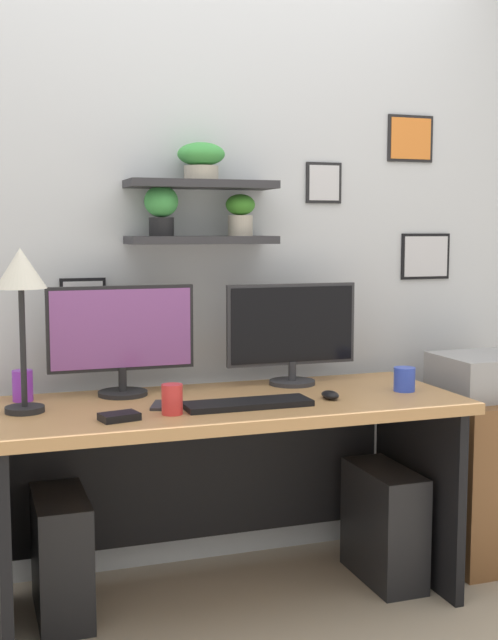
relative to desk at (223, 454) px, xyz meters
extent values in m
plane|color=tan|center=(0.00, -0.06, -0.54)|extent=(8.00, 8.00, 0.00)
cube|color=silver|center=(0.00, 0.38, 0.81)|extent=(4.40, 0.04, 2.70)
cube|color=#2D2D33|center=(0.00, 0.26, 0.77)|extent=(0.57, 0.20, 0.03)
cube|color=#2D2D33|center=(0.00, 0.26, 0.98)|extent=(0.57, 0.20, 0.03)
cylinder|color=#B2A899|center=(0.16, 0.26, 0.83)|extent=(0.10, 0.10, 0.08)
ellipsoid|color=#388226|center=(0.16, 0.26, 0.91)|extent=(0.11, 0.11, 0.08)
cylinder|color=black|center=(-0.16, 0.26, 0.82)|extent=(0.09, 0.09, 0.07)
ellipsoid|color=green|center=(-0.16, 0.26, 0.92)|extent=(0.13, 0.13, 0.12)
cylinder|color=#B2A899|center=(0.00, 0.26, 1.03)|extent=(0.13, 0.13, 0.05)
ellipsoid|color=green|center=(0.00, 0.26, 1.10)|extent=(0.18, 0.18, 0.09)
cube|color=black|center=(0.95, 0.36, 1.20)|extent=(0.21, 0.02, 0.20)
cube|color=orange|center=(0.95, 0.35, 1.20)|extent=(0.19, 0.00, 0.17)
cube|color=black|center=(1.04, 0.36, 0.70)|extent=(0.23, 0.02, 0.20)
cube|color=silver|center=(1.04, 0.35, 0.70)|extent=(0.21, 0.00, 0.17)
cube|color=black|center=(-0.44, 0.36, 0.55)|extent=(0.17, 0.02, 0.16)
cube|color=silver|center=(-0.44, 0.35, 0.55)|extent=(0.15, 0.00, 0.14)
cube|color=black|center=(0.55, 0.36, 1.00)|extent=(0.16, 0.02, 0.17)
cube|color=silver|center=(0.55, 0.35, 1.00)|extent=(0.13, 0.00, 0.14)
cube|color=tan|center=(0.00, -0.06, 0.19)|extent=(1.68, 0.68, 0.04)
cube|color=black|center=(-0.78, -0.06, -0.19)|extent=(0.04, 0.62, 0.71)
cube|color=black|center=(0.78, -0.06, -0.19)|extent=(0.04, 0.62, 0.71)
cube|color=black|center=(0.00, 0.24, -0.15)|extent=(1.48, 0.02, 0.50)
cylinder|color=black|center=(-0.33, 0.15, 0.22)|extent=(0.18, 0.18, 0.02)
cylinder|color=black|center=(-0.33, 0.15, 0.27)|extent=(0.03, 0.03, 0.09)
cube|color=black|center=(-0.33, 0.16, 0.45)|extent=(0.54, 0.02, 0.31)
cube|color=#8C4C99|center=(-0.33, 0.15, 0.45)|extent=(0.51, 0.00, 0.29)
cylinder|color=#2D2D33|center=(0.33, 0.15, 0.22)|extent=(0.18, 0.18, 0.02)
cylinder|color=#2D2D33|center=(0.33, 0.15, 0.26)|extent=(0.03, 0.03, 0.07)
cube|color=#2D2D33|center=(0.33, 0.16, 0.44)|extent=(0.53, 0.02, 0.32)
cube|color=black|center=(0.33, 0.15, 0.44)|extent=(0.50, 0.00, 0.29)
cube|color=black|center=(0.04, -0.18, 0.22)|extent=(0.44, 0.14, 0.02)
ellipsoid|color=black|center=(0.36, -0.15, 0.22)|extent=(0.06, 0.09, 0.03)
cylinder|color=black|center=(-0.69, -0.02, 0.22)|extent=(0.13, 0.13, 0.02)
cylinder|color=black|center=(-0.69, -0.02, 0.42)|extent=(0.02, 0.02, 0.39)
cone|color=white|center=(-0.69, -0.02, 0.69)|extent=(0.17, 0.17, 0.13)
cube|color=#2D2D33|center=(-0.24, -0.08, 0.21)|extent=(0.11, 0.16, 0.01)
cylinder|color=blue|center=(0.68, -0.11, 0.25)|extent=(0.08, 0.08, 0.09)
cylinder|color=red|center=(-0.24, -0.21, 0.26)|extent=(0.07, 0.07, 0.10)
cube|color=black|center=(-0.42, -0.24, 0.22)|extent=(0.13, 0.10, 0.02)
cylinder|color=purple|center=(-0.69, 0.17, 0.26)|extent=(0.07, 0.07, 0.11)
cube|color=brown|center=(1.14, 0.03, -0.20)|extent=(0.44, 0.50, 0.67)
cube|color=#9E9EA3|center=(1.14, 0.03, 0.22)|extent=(0.38, 0.34, 0.17)
cube|color=black|center=(-0.58, 0.04, -0.32)|extent=(0.18, 0.40, 0.43)
cube|color=black|center=(0.63, -0.05, -0.32)|extent=(0.18, 0.40, 0.44)
camera|label=1|loc=(-0.86, -2.79, 0.81)|focal=46.15mm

